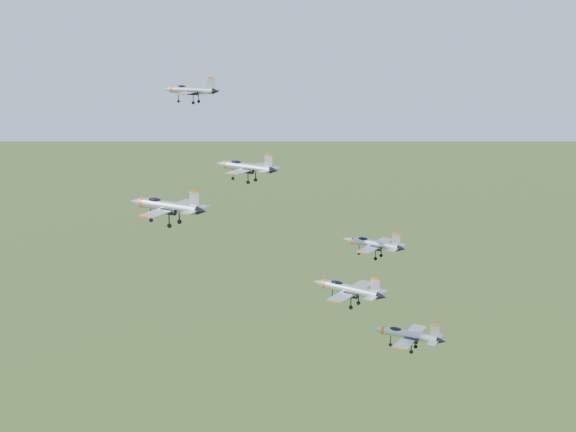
% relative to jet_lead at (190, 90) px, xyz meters
% --- Properties ---
extents(jet_lead, '(11.09, 9.14, 2.97)m').
position_rel_jet_lead_xyz_m(jet_lead, '(0.00, 0.00, 0.00)').
color(jet_lead, '#A8AEB5').
extents(jet_left_high, '(11.12, 9.27, 2.97)m').
position_rel_jet_lead_xyz_m(jet_left_high, '(18.99, -16.39, -8.99)').
color(jet_left_high, '#A8AEB5').
extents(jet_right_high, '(12.33, 10.20, 3.29)m').
position_rel_jet_lead_xyz_m(jet_right_high, '(16.46, -34.28, -11.12)').
color(jet_right_high, '#A8AEB5').
extents(jet_left_low, '(10.76, 8.99, 2.88)m').
position_rel_jet_lead_xyz_m(jet_left_low, '(36.17, -7.55, -21.22)').
color(jet_left_low, '#A8AEB5').
extents(jet_right_low, '(10.44, 8.76, 2.80)m').
position_rel_jet_lead_xyz_m(jet_right_low, '(41.05, -32.21, -19.67)').
color(jet_right_low, '#A8AEB5').
extents(jet_trail, '(11.16, 9.20, 2.99)m').
position_rel_jet_lead_xyz_m(jet_trail, '(44.63, -16.90, -31.11)').
color(jet_trail, '#A8AEB5').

